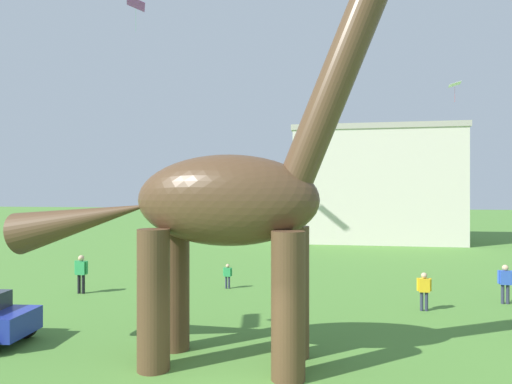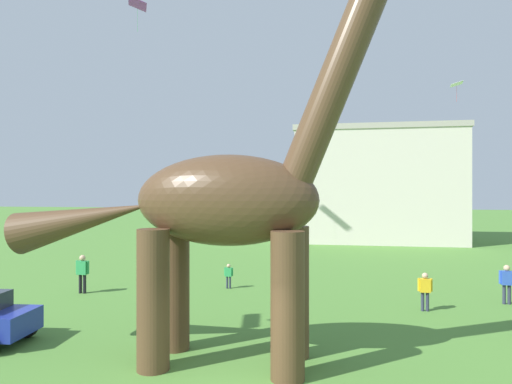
# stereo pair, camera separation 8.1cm
# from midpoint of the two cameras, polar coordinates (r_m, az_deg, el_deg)

# --- Properties ---
(dinosaur_sculpture) EXTENTS (11.90, 2.52, 12.44)m
(dinosaur_sculpture) POSITION_cam_midpoint_polar(r_m,az_deg,el_deg) (12.76, -4.10, -1.02)
(dinosaur_sculpture) COLOR #513823
(dinosaur_sculpture) RESTS_ON ground_plane
(person_far_spectator) EXTENTS (0.45, 0.20, 1.20)m
(person_far_spectator) POSITION_cam_midpoint_polar(r_m,az_deg,el_deg) (22.89, -3.63, -10.05)
(person_far_spectator) COLOR #2D3347
(person_far_spectator) RESTS_ON ground_plane
(person_vendor_side) EXTENTS (0.62, 0.27, 1.65)m
(person_vendor_side) POSITION_cam_midpoint_polar(r_m,az_deg,el_deg) (22.38, 28.35, -9.58)
(person_vendor_side) COLOR #2D3347
(person_vendor_side) RESTS_ON ground_plane
(person_strolling_adult) EXTENTS (0.57, 0.25, 1.52)m
(person_strolling_adult) POSITION_cam_midpoint_polar(r_m,az_deg,el_deg) (19.82, 19.96, -11.06)
(person_strolling_adult) COLOR #2D3347
(person_strolling_adult) RESTS_ON ground_plane
(person_watching_child) EXTENTS (0.67, 0.29, 1.78)m
(person_watching_child) POSITION_cam_midpoint_polar(r_m,az_deg,el_deg) (23.19, -20.90, -9.04)
(person_watching_child) COLOR black
(person_watching_child) RESTS_ON ground_plane
(kite_far_right) EXTENTS (1.83, 2.06, 2.17)m
(kite_far_right) POSITION_cam_midpoint_polar(r_m,az_deg,el_deg) (35.59, -14.71, 21.59)
(kite_far_right) COLOR purple
(kite_high_right) EXTENTS (0.88, 1.10, 1.24)m
(kite_high_right) POSITION_cam_midpoint_polar(r_m,az_deg,el_deg) (32.78, 23.30, 12.11)
(kite_high_right) COLOR white
(background_building_block) EXTENTS (15.33, 9.15, 10.79)m
(background_building_block) POSITION_cam_midpoint_polar(r_m,az_deg,el_deg) (46.07, 14.37, 0.87)
(background_building_block) COLOR beige
(background_building_block) RESTS_ON ground_plane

